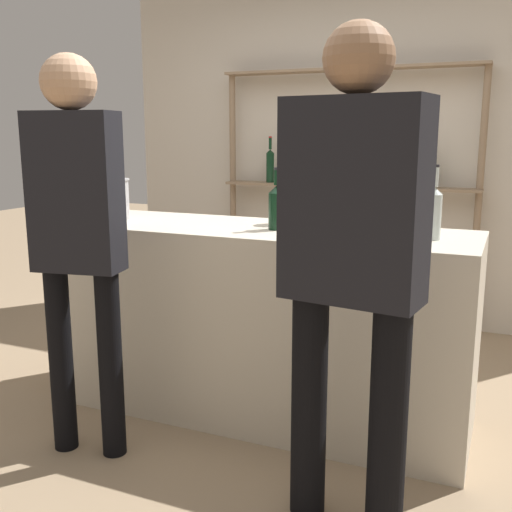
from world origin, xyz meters
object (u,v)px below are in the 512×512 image
wine_glass (433,208)px  customer_right (353,248)px  customer_left (77,222)px  counter_bottle_0 (433,211)px  counter_bottle_2 (277,206)px  ice_bucket (111,199)px  counter_bottle_1 (369,212)px  cork_jar (285,209)px

wine_glass → customer_right: customer_right is taller
wine_glass → customer_left: bearing=-148.6°
counter_bottle_0 → counter_bottle_2: bearing=-179.7°
counter_bottle_2 → customer_left: bearing=-135.4°
counter_bottle_0 → wine_glass: bearing=97.5°
ice_bucket → counter_bottle_2: bearing=2.2°
customer_right → wine_glass: bearing=-1.7°
counter_bottle_0 → customer_left: 1.58m
counter_bottle_0 → wine_glass: size_ratio=2.08×
counter_bottle_1 → customer_right: (0.09, -0.66, -0.05)m
counter_bottle_0 → customer_left: customer_left is taller
counter_bottle_1 → customer_left: customer_left is taller
wine_glass → cork_jar: (-0.75, 0.00, -0.04)m
counter_bottle_1 → counter_bottle_2: size_ratio=1.01×
counter_bottle_0 → ice_bucket: 1.72m
counter_bottle_1 → customer_right: customer_right is taller
counter_bottle_0 → wine_glass: (-0.02, 0.18, -0.01)m
counter_bottle_2 → customer_left: 0.95m
counter_bottle_2 → ice_bucket: bearing=-177.8°
wine_glass → customer_left: size_ratio=0.09×
counter_bottle_1 → cork_jar: 0.56m
counter_bottle_0 → wine_glass: counter_bottle_0 is taller
cork_jar → ice_bucket: bearing=-166.5°
counter_bottle_0 → counter_bottle_1: (-0.27, -0.07, -0.01)m
counter_bottle_0 → cork_jar: counter_bottle_0 is taller
customer_left → counter_bottle_0: bearing=-75.2°
cork_jar → counter_bottle_2: bearing=-81.1°
counter_bottle_0 → customer_left: size_ratio=0.19×
ice_bucket → counter_bottle_0: bearing=1.4°
wine_glass → customer_right: size_ratio=0.09×
counter_bottle_1 → wine_glass: size_ratio=1.92×
customer_left → wine_glass: bearing=-69.1°
counter_bottle_1 → customer_right: size_ratio=0.17×
customer_left → customer_right: customer_right is taller
counter_bottle_0 → customer_left: (-1.42, -0.67, -0.04)m
counter_bottle_2 → cork_jar: bearing=98.9°
counter_bottle_1 → ice_bucket: (-1.44, 0.03, -0.01)m
counter_bottle_2 → cork_jar: (-0.03, 0.19, -0.04)m
customer_right → counter_bottle_1: bearing=16.0°
counter_bottle_1 → cork_jar: counter_bottle_1 is taller
customer_right → counter_bottle_0: bearing=-5.9°
wine_glass → customer_left: 1.64m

